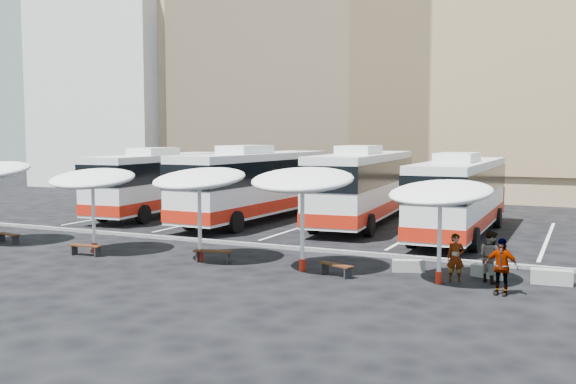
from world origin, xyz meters
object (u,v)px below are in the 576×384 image
at_px(sunshade_3, 302,180).
at_px(passenger_2, 501,267).
at_px(passenger_0, 456,258).
at_px(bus_2, 364,184).
at_px(conc_bench_2, 552,277).
at_px(passenger_1, 491,257).
at_px(conc_bench_1, 488,272).
at_px(wood_bench_2, 213,253).
at_px(sunshade_4, 440,193).
at_px(wood_bench_1, 86,247).
at_px(sunshade_2, 199,179).
at_px(bus_3, 461,193).
at_px(wood_bench_0, 8,236).
at_px(conc_bench_0, 408,266).
at_px(sunshade_1, 93,179).
at_px(bus_0, 164,180).
at_px(bus_1, 256,182).
at_px(wood_bench_3, 336,267).

relative_size(sunshade_3, passenger_2, 2.32).
distance_m(passenger_0, passenger_2, 2.01).
relative_size(bus_2, conc_bench_2, 10.71).
height_order(bus_2, passenger_1, bus_2).
bearing_deg(conc_bench_1, wood_bench_2, -170.47).
xyz_separation_m(sunshade_4, passenger_1, (1.52, 0.83, -2.10)).
bearing_deg(bus_2, conc_bench_2, -52.28).
xyz_separation_m(bus_2, wood_bench_1, (-7.10, -13.84, -1.86)).
xyz_separation_m(sunshade_4, passenger_0, (0.44, 0.51, -2.16)).
bearing_deg(bus_2, sunshade_2, -104.43).
height_order(bus_3, passenger_1, bus_3).
height_order(wood_bench_0, conc_bench_0, same).
relative_size(wood_bench_1, conc_bench_0, 1.30).
bearing_deg(sunshade_1, sunshade_4, 1.81).
relative_size(bus_0, conc_bench_1, 11.63).
bearing_deg(conc_bench_1, bus_0, 154.07).
xyz_separation_m(passenger_0, passenger_2, (1.57, -1.26, 0.07)).
distance_m(conc_bench_1, passenger_0, 1.49).
height_order(bus_1, bus_3, bus_1).
xyz_separation_m(bus_2, wood_bench_2, (-1.74, -12.83, -1.84)).
distance_m(sunshade_4, conc_bench_0, 3.35).
distance_m(conc_bench_2, passenger_1, 2.01).
bearing_deg(bus_2, passenger_0, -63.51).
xyz_separation_m(conc_bench_0, conc_bench_1, (2.70, 0.18, 0.00)).
relative_size(bus_0, conc_bench_0, 11.72).
bearing_deg(sunshade_1, conc_bench_2, 6.06).
distance_m(bus_0, bus_3, 18.04).
relative_size(bus_1, conc_bench_0, 12.17).
relative_size(wood_bench_1, wood_bench_3, 1.04).
bearing_deg(bus_1, passenger_1, -34.10).
distance_m(sunshade_4, wood_bench_2, 8.90).
relative_size(sunshade_4, conc_bench_1, 3.69).
relative_size(wood_bench_0, passenger_1, 0.82).
bearing_deg(conc_bench_2, wood_bench_0, -175.95).
distance_m(sunshade_3, wood_bench_3, 3.25).
bearing_deg(conc_bench_2, passenger_1, -162.58).
bearing_deg(sunshade_3, sunshade_4, 1.19).
distance_m(sunshade_4, passenger_2, 3.00).
height_order(sunshade_2, wood_bench_3, sunshade_2).
relative_size(bus_0, bus_1, 0.96).
bearing_deg(conc_bench_0, bus_2, 115.52).
bearing_deg(sunshade_1, wood_bench_3, 0.22).
distance_m(sunshade_3, conc_bench_1, 7.06).
relative_size(bus_1, passenger_0, 8.54).
bearing_deg(sunshade_3, sunshade_1, -177.87).
bearing_deg(wood_bench_2, conc_bench_2, 7.33).
relative_size(sunshade_2, passenger_2, 2.22).
distance_m(bus_0, sunshade_1, 13.06).
xyz_separation_m(wood_bench_0, passenger_0, (19.68, 0.71, 0.47)).
xyz_separation_m(conc_bench_0, conc_bench_2, (4.69, 0.05, 0.03)).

